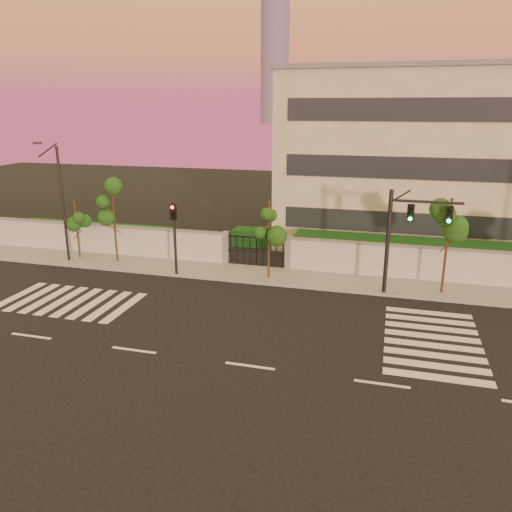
# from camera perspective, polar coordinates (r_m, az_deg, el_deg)

# --- Properties ---
(ground) EXTENTS (120.00, 120.00, 0.00)m
(ground) POSITION_cam_1_polar(r_m,az_deg,el_deg) (19.86, -0.70, -12.47)
(ground) COLOR black
(ground) RESTS_ON ground
(sidewalk) EXTENTS (60.00, 3.00, 0.15)m
(sidewalk) POSITION_cam_1_polar(r_m,az_deg,el_deg) (29.21, 4.96, -2.55)
(sidewalk) COLOR gray
(sidewalk) RESTS_ON ground
(perimeter_wall) EXTENTS (60.00, 0.36, 2.20)m
(perimeter_wall) POSITION_cam_1_polar(r_m,az_deg,el_deg) (30.30, 5.72, 0.12)
(perimeter_wall) COLOR #ABADB2
(perimeter_wall) RESTS_ON ground
(hedge_row) EXTENTS (41.00, 4.25, 1.80)m
(hedge_row) POSITION_cam_1_polar(r_m,az_deg,el_deg) (32.83, 8.34, 0.88)
(hedge_row) COLOR #103714
(hedge_row) RESTS_ON ground
(institutional_building) EXTENTS (24.40, 12.40, 12.25)m
(institutional_building) POSITION_cam_1_polar(r_m,az_deg,el_deg) (39.04, 21.75, 10.38)
(institutional_building) COLOR #B3A997
(institutional_building) RESTS_ON ground
(distant_skyscraper) EXTENTS (16.00, 16.00, 118.00)m
(distant_skyscraper) POSITION_cam_1_polar(r_m,az_deg,el_deg) (309.21, 2.21, 26.47)
(distant_skyscraper) COLOR slate
(distant_skyscraper) RESTS_ON ground
(road_markings) EXTENTS (57.00, 7.62, 0.02)m
(road_markings) POSITION_cam_1_polar(r_m,az_deg,el_deg) (23.48, -1.91, -7.62)
(road_markings) COLOR silver
(road_markings) RESTS_ON ground
(street_tree_b) EXTENTS (1.35, 1.08, 3.98)m
(street_tree_b) POSITION_cam_1_polar(r_m,az_deg,el_deg) (34.26, -19.88, 4.36)
(street_tree_b) COLOR #382314
(street_tree_b) RESTS_ON ground
(street_tree_c) EXTENTS (1.48, 1.17, 5.49)m
(street_tree_c) POSITION_cam_1_polar(r_m,az_deg,el_deg) (32.38, -16.01, 6.03)
(street_tree_c) COLOR #382314
(street_tree_c) RESTS_ON ground
(street_tree_d) EXTENTS (1.48, 1.17, 4.69)m
(street_tree_d) POSITION_cam_1_polar(r_m,az_deg,el_deg) (28.18, 1.54, 3.94)
(street_tree_d) COLOR #382314
(street_tree_d) RESTS_ON ground
(street_tree_e) EXTENTS (1.64, 1.30, 5.24)m
(street_tree_e) POSITION_cam_1_polar(r_m,az_deg,el_deg) (27.53, 21.23, 3.35)
(street_tree_e) COLOR #382314
(street_tree_e) RESTS_ON ground
(traffic_signal_main) EXTENTS (3.59, 0.36, 5.68)m
(traffic_signal_main) POSITION_cam_1_polar(r_m,az_deg,el_deg) (26.64, 16.45, 2.80)
(traffic_signal_main) COLOR black
(traffic_signal_main) RESTS_ON ground
(traffic_signal_secondary) EXTENTS (0.35, 0.34, 4.51)m
(traffic_signal_secondary) POSITION_cam_1_polar(r_m,az_deg,el_deg) (29.25, -9.32, 3.01)
(traffic_signal_secondary) COLOR black
(traffic_signal_secondary) RESTS_ON ground
(streetlight_west) EXTENTS (0.46, 1.86, 7.75)m
(streetlight_west) POSITION_cam_1_polar(r_m,az_deg,el_deg) (33.47, -21.43, 6.12)
(streetlight_west) COLOR black
(streetlight_west) RESTS_ON ground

